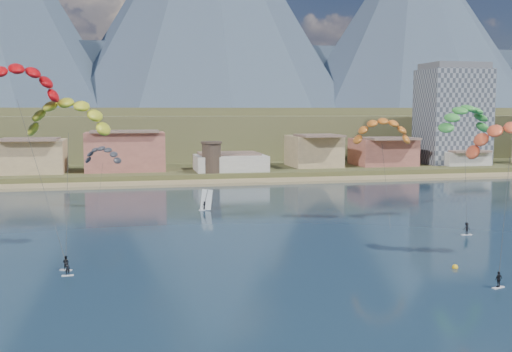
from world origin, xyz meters
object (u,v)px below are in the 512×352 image
(windsurfer, at_px, (205,204))
(kitesurfer_green, at_px, (465,115))
(kitesurfer_yellow, at_px, (68,111))
(apartment_tower, at_px, (452,114))
(kitesurfer_red, at_px, (16,77))
(buoy, at_px, (455,267))
(watchtower, at_px, (212,157))
(kitesurfer_orange, at_px, (511,135))

(windsurfer, bearing_deg, kitesurfer_green, -26.52)
(kitesurfer_yellow, xyz_separation_m, kitesurfer_green, (63.83, 8.76, -0.70))
(kitesurfer_green, bearing_deg, apartment_tower, 61.25)
(kitesurfer_red, bearing_deg, kitesurfer_yellow, 30.97)
(windsurfer, bearing_deg, apartment_tower, 35.80)
(apartment_tower, bearing_deg, buoy, -119.55)
(watchtower, distance_m, kitesurfer_red, 91.56)
(kitesurfer_green, height_order, buoy, kitesurfer_green)
(kitesurfer_red, xyz_separation_m, windsurfer, (27.82, 33.06, -21.95))
(kitesurfer_red, distance_m, windsurfer, 48.47)
(kitesurfer_orange, xyz_separation_m, buoy, (-9.59, -4.06, -15.79))
(apartment_tower, distance_m, kitesurfer_red, 150.91)
(watchtower, bearing_deg, kitesurfer_green, -64.37)
(buoy, bearing_deg, kitesurfer_orange, 22.94)
(kitesurfer_red, xyz_separation_m, kitesurfer_yellow, (5.76, 3.46, -4.28))
(kitesurfer_green, bearing_deg, kitesurfer_red, -170.04)
(kitesurfer_yellow, height_order, kitesurfer_orange, kitesurfer_yellow)
(kitesurfer_orange, bearing_deg, watchtower, 105.30)
(kitesurfer_yellow, bearing_deg, windsurfer, 53.31)
(kitesurfer_green, height_order, windsurfer, kitesurfer_green)
(kitesurfer_yellow, height_order, kitesurfer_green, kitesurfer_yellow)
(apartment_tower, height_order, kitesurfer_orange, apartment_tower)
(kitesurfer_orange, bearing_deg, kitesurfer_green, 71.83)
(kitesurfer_orange, bearing_deg, kitesurfer_yellow, 164.66)
(apartment_tower, height_order, windsurfer, apartment_tower)
(apartment_tower, xyz_separation_m, kitesurfer_orange, (-54.17, -108.43, -1.91))
(buoy, bearing_deg, kitesurfer_yellow, 157.28)
(watchtower, height_order, kitesurfer_orange, kitesurfer_orange)
(kitesurfer_yellow, bearing_deg, kitesurfer_orange, -15.34)
(apartment_tower, distance_m, windsurfer, 109.79)
(watchtower, height_order, kitesurfer_red, kitesurfer_red)
(apartment_tower, xyz_separation_m, windsurfer, (-88.03, -63.49, -16.56))
(watchtower, relative_size, buoy, 11.90)
(kitesurfer_red, relative_size, windsurfer, 6.70)
(apartment_tower, bearing_deg, kitesurfer_orange, -116.55)
(windsurfer, bearing_deg, buoy, -63.66)
(apartment_tower, xyz_separation_m, kitesurfer_green, (-46.26, -84.33, 0.41))
(apartment_tower, height_order, kitesurfer_yellow, apartment_tower)
(kitesurfer_red, bearing_deg, apartment_tower, 39.81)
(kitesurfer_green, distance_m, windsurfer, 49.67)
(apartment_tower, xyz_separation_m, watchtower, (-80.00, -14.00, -11.45))
(apartment_tower, bearing_deg, kitesurfer_yellow, -139.78)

